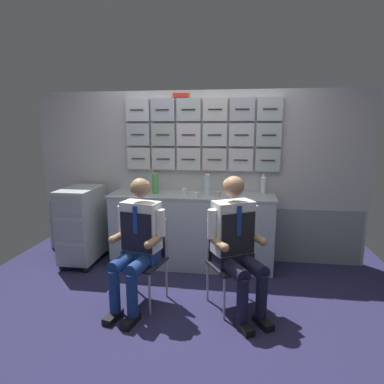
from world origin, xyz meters
name	(u,v)px	position (x,y,z in m)	size (l,w,h in m)	color
ground	(178,313)	(0.00, 0.00, -0.02)	(4.80, 4.80, 0.04)	#242245
galley_bulkhead	(198,174)	(0.01, 1.37, 1.11)	(4.20, 0.14, 2.15)	#B9B5B7
galley_counter	(192,230)	(-0.03, 1.09, 0.45)	(2.00, 0.53, 0.91)	#A2AEB5
service_trolley	(82,224)	(-1.40, 0.96, 0.52)	(0.40, 0.65, 0.97)	black
folding_chair_left	(146,250)	(-0.36, 0.22, 0.50)	(0.48, 0.48, 0.83)	#A8AAAF
crew_member_left	(137,239)	(-0.40, 0.06, 0.68)	(0.51, 0.66, 1.24)	black
folding_chair_right	(228,253)	(0.45, 0.26, 0.50)	(0.55, 0.55, 0.83)	#A8AAAF
crew_member_right	(237,239)	(0.53, 0.13, 0.70)	(0.61, 0.70, 1.27)	black
sparkling_bottle_green	(263,185)	(0.83, 1.25, 1.02)	(0.07, 0.07, 0.24)	silver
water_bottle_blue_cap	(155,183)	(-0.48, 1.08, 1.04)	(0.07, 0.07, 0.28)	#4AA453
water_bottle_tall	(207,184)	(0.16, 1.10, 1.04)	(0.07, 0.07, 0.28)	silver
paper_cup_blue	(196,195)	(0.05, 0.91, 0.94)	(0.06, 0.06, 0.06)	silver
coffee_cup_white	(184,191)	(-0.12, 1.08, 0.94)	(0.06, 0.06, 0.07)	silver
paper_cup_tan	(218,194)	(0.29, 1.02, 0.94)	(0.06, 0.06, 0.06)	tan
espresso_cup_small	(155,188)	(-0.52, 1.25, 0.94)	(0.07, 0.07, 0.06)	navy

